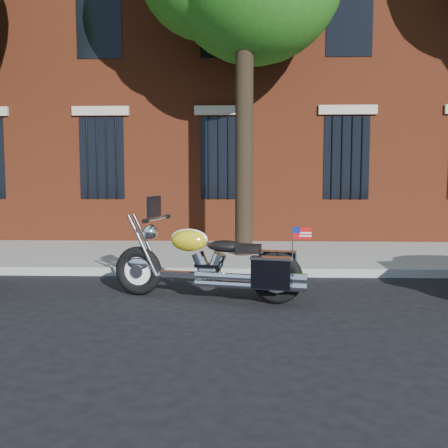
{
  "coord_description": "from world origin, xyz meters",
  "views": [
    {
      "loc": [
        0.44,
        -7.24,
        1.71
      ],
      "look_at": [
        0.17,
        0.8,
        0.97
      ],
      "focal_mm": 40.0,
      "sensor_mm": 36.0,
      "label": 1
    }
  ],
  "objects": [
    {
      "name": "building",
      "position": [
        0.0,
        10.06,
        6.0
      ],
      "size": [
        26.0,
        10.08,
        12.0
      ],
      "color": "maroon",
      "rests_on": "ground"
    },
    {
      "name": "motorcycle",
      "position": [
        0.08,
        -0.37,
        0.49
      ],
      "size": [
        2.75,
        1.22,
        1.45
      ],
      "rotation": [
        0.0,
        0.0,
        -0.22
      ],
      "color": "black",
      "rests_on": "ground"
    },
    {
      "name": "ground",
      "position": [
        0.0,
        0.0,
        0.0
      ],
      "size": [
        120.0,
        120.0,
        0.0
      ],
      "primitive_type": "plane",
      "color": "black",
      "rests_on": "ground"
    },
    {
      "name": "curb",
      "position": [
        0.0,
        1.38,
        0.07
      ],
      "size": [
        40.0,
        0.16,
        0.15
      ],
      "primitive_type": "cube",
      "color": "gray",
      "rests_on": "ground"
    },
    {
      "name": "sidewalk",
      "position": [
        0.0,
        3.26,
        0.07
      ],
      "size": [
        40.0,
        3.6,
        0.15
      ],
      "primitive_type": "cube",
      "color": "gray",
      "rests_on": "ground"
    }
  ]
}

